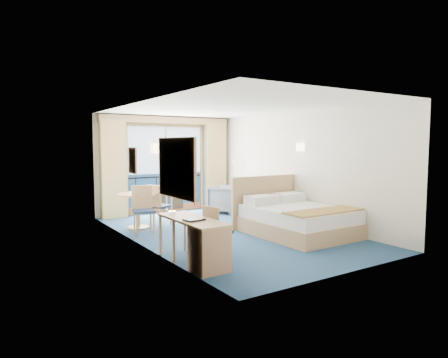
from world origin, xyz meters
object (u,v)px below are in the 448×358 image
(table_chair_b, at_px, (143,206))
(table_chair_a, at_px, (158,203))
(desk_chair, at_px, (215,228))
(desk, at_px, (205,244))
(nightstand, at_px, (274,209))
(floor_lamp, at_px, (235,172))
(armchair, at_px, (226,199))
(round_table, at_px, (138,202))
(bed, at_px, (296,219))

(table_chair_b, bearing_deg, table_chair_a, 52.33)
(desk_chair, bearing_deg, desk, 123.91)
(nightstand, distance_m, floor_lamp, 1.99)
(nightstand, bearing_deg, armchair, 104.28)
(floor_lamp, distance_m, round_table, 3.43)
(nightstand, bearing_deg, bed, -113.47)
(floor_lamp, bearing_deg, armchair, -156.51)
(bed, height_order, table_chair_b, bed)
(round_table, bearing_deg, nightstand, -16.15)
(desk_chair, bearing_deg, round_table, -7.37)
(nightstand, distance_m, armchair, 1.68)
(nightstand, bearing_deg, round_table, 163.85)
(bed, relative_size, table_chair_a, 2.29)
(round_table, height_order, table_chair_a, table_chair_a)
(armchair, height_order, desk, armchair)
(table_chair_a, bearing_deg, bed, -159.29)
(armchair, bearing_deg, desk, 26.08)
(nightstand, bearing_deg, table_chair_b, 172.86)
(floor_lamp, distance_m, desk, 5.62)
(armchair, height_order, table_chair_a, table_chair_a)
(bed, height_order, nightstand, bed)
(armchair, bearing_deg, bed, 58.40)
(armchair, distance_m, desk, 5.15)
(round_table, bearing_deg, desk_chair, -85.24)
(round_table, relative_size, table_chair_a, 0.91)
(desk, bearing_deg, floor_lamp, 51.00)
(nightstand, relative_size, desk_chair, 0.66)
(bed, relative_size, table_chair_b, 2.19)
(nightstand, distance_m, table_chair_a, 2.93)
(nightstand, bearing_deg, desk, -144.08)
(round_table, distance_m, table_chair_a, 0.47)
(desk_chair, distance_m, table_chair_b, 2.47)
(desk, bearing_deg, desk_chair, 46.04)
(armchair, bearing_deg, nightstand, 76.87)
(armchair, relative_size, round_table, 0.94)
(desk_chair, bearing_deg, floor_lamp, -50.43)
(bed, relative_size, desk_chair, 2.54)
(floor_lamp, bearing_deg, desk, -129.00)
(armchair, relative_size, table_chair_a, 0.86)
(round_table, distance_m, table_chair_b, 0.53)
(round_table, height_order, table_chair_b, table_chair_b)
(nightstand, distance_m, desk_chair, 3.63)
(desk_chair, distance_m, table_chair_a, 2.91)
(desk, bearing_deg, table_chair_b, 87.06)
(floor_lamp, bearing_deg, nightstand, -90.95)
(table_chair_b, bearing_deg, desk, -80.93)
(round_table, bearing_deg, desk, -93.84)
(armchair, relative_size, desk, 0.54)
(nightstand, bearing_deg, desk_chair, -145.99)
(desk, distance_m, table_chair_b, 2.95)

